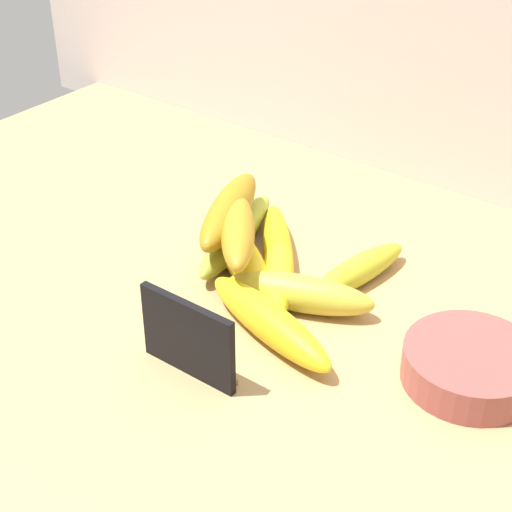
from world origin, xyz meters
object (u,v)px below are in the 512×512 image
(banana_5, at_px, (300,293))
(banana_3, at_px, (242,258))
(banana_1, at_px, (235,234))
(banana_6, at_px, (278,273))
(banana_0, at_px, (358,271))
(banana_8, at_px, (238,231))
(banana_2, at_px, (269,322))
(banana_4, at_px, (278,250))
(fruit_bowl, at_px, (471,366))
(banana_7, at_px, (232,212))
(chalkboard_sign, at_px, (188,341))

(banana_5, bearing_deg, banana_3, 168.81)
(banana_1, xyz_separation_m, banana_6, (0.09, -0.04, -0.00))
(banana_0, relative_size, banana_8, 0.97)
(banana_1, xyz_separation_m, banana_2, (0.14, -0.12, 0.00))
(banana_5, relative_size, banana_6, 0.84)
(banana_1, bearing_deg, banana_4, 3.41)
(fruit_bowl, relative_size, banana_7, 0.73)
(fruit_bowl, distance_m, banana_1, 0.34)
(banana_6, bearing_deg, banana_3, -177.10)
(chalkboard_sign, bearing_deg, banana_8, 112.18)
(banana_7, distance_m, banana_8, 0.05)
(banana_0, xyz_separation_m, banana_3, (-0.12, -0.06, 0.00))
(banana_4, bearing_deg, banana_8, -111.30)
(banana_2, relative_size, banana_4, 0.91)
(chalkboard_sign, xyz_separation_m, banana_8, (-0.07, 0.16, 0.02))
(banana_0, xyz_separation_m, banana_5, (-0.02, -0.08, 0.00))
(chalkboard_sign, height_order, banana_7, chalkboard_sign)
(banana_0, relative_size, banana_2, 0.81)
(banana_2, bearing_deg, banana_7, 141.28)
(banana_6, distance_m, banana_8, 0.07)
(chalkboard_sign, distance_m, banana_4, 0.22)
(banana_0, relative_size, banana_4, 0.74)
(banana_4, bearing_deg, banana_2, -58.01)
(banana_7, bearing_deg, banana_1, 118.56)
(banana_1, distance_m, banana_5, 0.15)
(banana_7, bearing_deg, banana_5, -19.18)
(chalkboard_sign, height_order, banana_3, chalkboard_sign)
(chalkboard_sign, height_order, banana_2, chalkboard_sign)
(chalkboard_sign, distance_m, fruit_bowl, 0.27)
(banana_1, relative_size, banana_7, 1.11)
(banana_0, relative_size, banana_1, 0.77)
(banana_3, distance_m, banana_5, 0.10)
(banana_4, height_order, banana_6, banana_6)
(chalkboard_sign, xyz_separation_m, banana_5, (0.03, 0.15, -0.02))
(banana_3, bearing_deg, fruit_bowl, -3.15)
(banana_6, bearing_deg, banana_5, -25.40)
(fruit_bowl, relative_size, banana_4, 0.63)
(banana_6, bearing_deg, banana_7, 164.35)
(banana_0, distance_m, banana_3, 0.13)
(fruit_bowl, relative_size, banana_2, 0.70)
(chalkboard_sign, xyz_separation_m, banana_7, (-0.10, 0.19, 0.02))
(banana_5, bearing_deg, banana_2, -87.10)
(fruit_bowl, bearing_deg, banana_7, 172.67)
(chalkboard_sign, bearing_deg, banana_5, 79.80)
(banana_3, bearing_deg, banana_7, 142.62)
(banana_0, height_order, banana_8, banana_8)
(banana_1, height_order, banana_6, banana_1)
(banana_2, distance_m, banana_4, 0.14)
(banana_4, bearing_deg, banana_1, -176.59)
(chalkboard_sign, distance_m, banana_1, 0.23)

